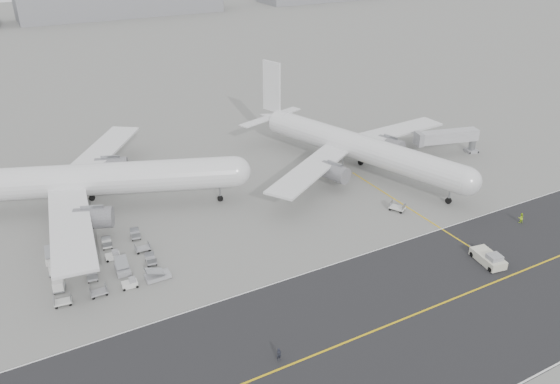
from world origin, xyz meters
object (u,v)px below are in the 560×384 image
airliner_b (354,146)px  ground_crew_b (521,218)px  jet_bridge (448,138)px  airliner_a (86,180)px  ground_crew_a (279,354)px  pushback_tug (489,258)px

airliner_b → ground_crew_b: (13.24, -33.49, -4.75)m
airliner_b → jet_bridge: 24.29m
airliner_b → airliner_a: bearing=152.4°
ground_crew_a → ground_crew_b: bearing=1.1°
airliner_b → pushback_tug: (-1.98, -39.97, -4.79)m
airliner_a → jet_bridge: (78.20, -12.38, -1.91)m
airliner_a → pushback_tug: 71.85m
pushback_tug → jet_bridge: (26.01, 36.73, 3.29)m
airliner_a → pushback_tug: airliner_a is taller
airliner_a → pushback_tug: (52.19, -49.10, -5.20)m
ground_crew_b → airliner_b: bearing=-45.7°
airliner_b → jet_bridge: (24.03, -3.25, -1.50)m
airliner_a → ground_crew_a: airliner_a is taller
airliner_a → ground_crew_b: bearing=-101.4°
pushback_tug → ground_crew_a: 39.80m
airliner_b → ground_crew_a: (-41.68, -42.76, -4.79)m
ground_crew_a → airliner_a: bearing=95.0°
airliner_a → ground_crew_b: airliner_a is taller
airliner_b → ground_crew_b: airliner_b is taller
pushback_tug → ground_crew_a: pushback_tug is taller
jet_bridge → ground_crew_a: jet_bridge is taller
jet_bridge → pushback_tug: bearing=-110.6°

